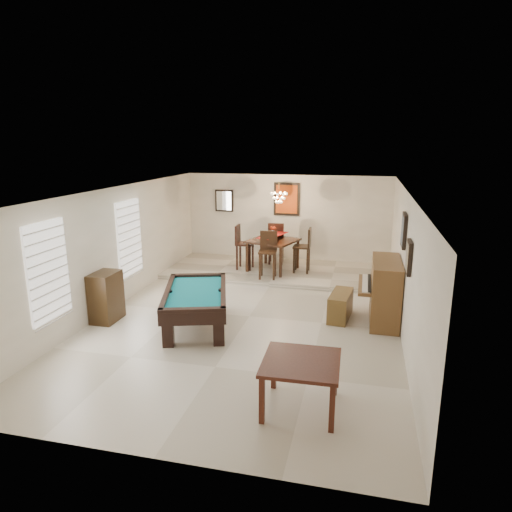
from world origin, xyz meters
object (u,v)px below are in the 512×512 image
at_px(dining_chair_west, 245,247).
at_px(apothecary_chest, 106,297).
at_px(dining_table, 273,253).
at_px(dining_chair_north, 276,243).
at_px(flower_vase, 273,230).
at_px(square_table, 301,385).
at_px(dining_chair_south, 268,255).
at_px(dining_chair_east, 302,250).
at_px(pool_table, 196,309).
at_px(upright_piano, 378,291).
at_px(piano_bench, 340,305).
at_px(chandelier, 279,194).

bearing_deg(dining_chair_west, apothecary_chest, 154.13).
bearing_deg(dining_table, dining_chair_north, 93.69).
bearing_deg(flower_vase, square_table, -75.32).
relative_size(dining_chair_south, dining_chair_east, 1.00).
relative_size(pool_table, upright_piano, 1.43).
relative_size(pool_table, dining_chair_west, 1.78).
bearing_deg(piano_bench, dining_chair_south, 133.99).
bearing_deg(piano_bench, apothecary_chest, -165.09).
relative_size(square_table, piano_bench, 1.06).
height_order(pool_table, dining_chair_west, dining_chair_west).
relative_size(piano_bench, chandelier, 1.62).
relative_size(piano_bench, dining_chair_north, 0.81).
height_order(dining_chair_north, dining_chair_east, dining_chair_east).
xyz_separation_m(upright_piano, dining_chair_south, (-2.68, 1.98, 0.09)).
height_order(pool_table, square_table, pool_table).
relative_size(dining_chair_east, chandelier, 2.00).
distance_m(flower_vase, dining_chair_west, 0.91).
bearing_deg(dining_chair_west, dining_chair_south, -133.22).
xyz_separation_m(pool_table, dining_chair_south, (0.77, 3.13, 0.36)).
xyz_separation_m(dining_table, dining_chair_north, (-0.05, 0.73, 0.12)).
bearing_deg(flower_vase, chandelier, 18.95).
xyz_separation_m(square_table, apothecary_chest, (-4.25, 2.22, 0.15)).
relative_size(pool_table, apothecary_chest, 2.14).
bearing_deg(pool_table, dining_table, 61.70).
relative_size(piano_bench, dining_chair_south, 0.81).
bearing_deg(pool_table, flower_vase, 61.70).
bearing_deg(square_table, upright_piano, 73.10).
distance_m(piano_bench, dining_table, 3.44).
xyz_separation_m(dining_chair_north, dining_chair_east, (0.83, -0.73, 0.00)).
xyz_separation_m(dining_chair_south, dining_chair_east, (0.77, 0.76, 0.00)).
relative_size(dining_chair_south, chandelier, 1.99).
xyz_separation_m(piano_bench, dining_chair_north, (-2.03, 3.52, 0.45)).
bearing_deg(dining_chair_east, dining_table, -91.22).
distance_m(upright_piano, dining_chair_east, 3.34).
height_order(dining_table, dining_chair_west, dining_chair_west).
xyz_separation_m(square_table, dining_chair_north, (-1.68, 6.96, 0.37)).
bearing_deg(dining_chair_west, flower_vase, -87.27).
xyz_separation_m(upright_piano, dining_chair_east, (-1.91, 2.74, 0.09)).
height_order(square_table, piano_bench, square_table).
height_order(dining_table, chandelier, chandelier).
xyz_separation_m(pool_table, dining_chair_east, (1.53, 3.89, 0.36)).
relative_size(square_table, dining_chair_west, 0.85).
bearing_deg(apothecary_chest, upright_piano, 13.51).
bearing_deg(dining_table, piano_bench, -54.71).
bearing_deg(dining_chair_east, flower_vase, -91.22).
bearing_deg(flower_vase, dining_chair_south, -88.58).
bearing_deg(pool_table, apothecary_chest, 166.40).
xyz_separation_m(dining_chair_west, chandelier, (0.91, 0.10, 1.48)).
xyz_separation_m(flower_vase, dining_chair_north, (-0.05, 0.73, -0.50)).
height_order(dining_chair_north, dining_chair_west, dining_chair_west).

